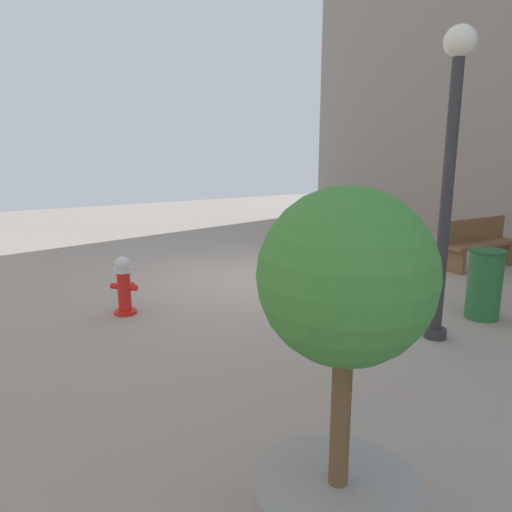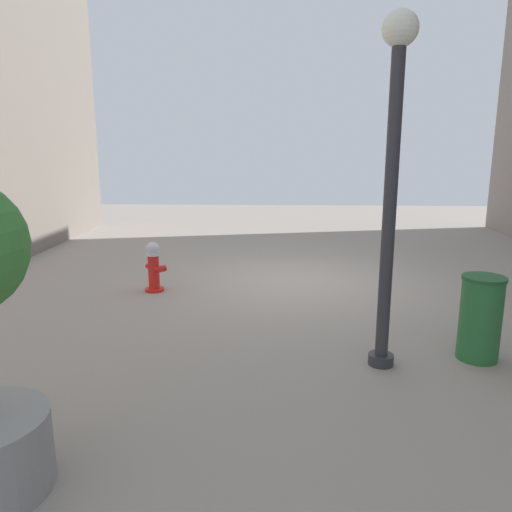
{
  "view_description": "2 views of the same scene",
  "coord_description": "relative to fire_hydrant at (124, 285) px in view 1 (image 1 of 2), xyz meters",
  "views": [
    {
      "loc": [
        4.08,
        7.67,
        2.43
      ],
      "look_at": [
        0.91,
        1.8,
        0.88
      ],
      "focal_mm": 35.17,
      "sensor_mm": 36.0,
      "label": 1
    },
    {
      "loc": [
        0.46,
        8.73,
        2.39
      ],
      "look_at": [
        0.72,
        2.23,
        0.94
      ],
      "focal_mm": 34.83,
      "sensor_mm": 36.0,
      "label": 2
    }
  ],
  "objects": [
    {
      "name": "bench_near",
      "position": [
        -6.71,
        0.59,
        0.08
      ],
      "size": [
        1.73,
        0.46,
        0.95
      ],
      "color": "brown",
      "rests_on": "ground_plane"
    },
    {
      "name": "ground_plane",
      "position": [
        -2.49,
        -0.77,
        -0.42
      ],
      "size": [
        23.4,
        23.4,
        0.0
      ],
      "primitive_type": "plane",
      "color": "gray"
    },
    {
      "name": "trash_bin",
      "position": [
        -4.35,
        2.54,
        0.07
      ],
      "size": [
        0.48,
        0.48,
        0.97
      ],
      "color": "#266633",
      "rests_on": "ground_plane"
    },
    {
      "name": "planter_tree",
      "position": [
        0.02,
        4.96,
        0.76
      ],
      "size": [
        0.96,
        0.96,
        2.22
      ],
      "color": "gray",
      "rests_on": "ground_plane"
    },
    {
      "name": "fire_hydrant",
      "position": [
        0.0,
        0.0,
        0.0
      ],
      "size": [
        0.37,
        0.37,
        0.84
      ],
      "color": "red",
      "rests_on": "ground_plane"
    },
    {
      "name": "street_lamp",
      "position": [
        -3.21,
        2.75,
        1.88
      ],
      "size": [
        0.36,
        0.36,
        3.68
      ],
      "color": "#2D2D33",
      "rests_on": "ground_plane"
    }
  ]
}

